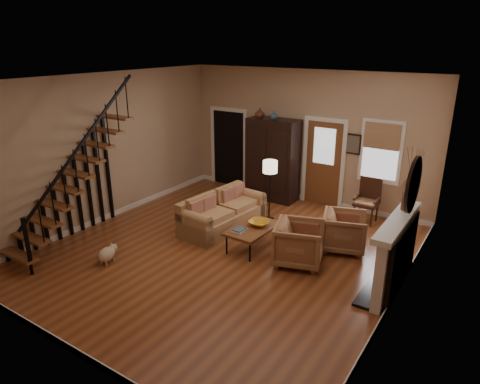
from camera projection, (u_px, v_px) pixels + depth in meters
The scene contains 15 objects.
room at pixel (254, 156), 9.54m from camera, with size 7.00×7.33×3.30m.
staircase at pixel (69, 168), 8.32m from camera, with size 0.94×2.80×3.20m, color brown, non-canonical shape.
fireplace at pixel (398, 248), 6.98m from camera, with size 0.33×1.95×2.30m.
armoire at pixel (273, 160), 10.94m from camera, with size 1.30×0.60×2.10m, color black, non-canonical shape.
vase_a at pixel (260, 113), 10.64m from camera, with size 0.24×0.24×0.25m, color #4C2619.
vase_b at pixel (274, 115), 10.44m from camera, with size 0.20×0.20×0.21m, color #334C60.
sofa at pixel (223, 212), 9.39m from camera, with size 0.88×2.04×0.76m, color #B08050, non-canonical shape.
coffee_table at pixel (253, 237), 8.53m from camera, with size 0.68×1.17×0.45m, color brown, non-canonical shape.
bowl at pixel (259, 223), 8.53m from camera, with size 0.40×0.40×0.10m, color orange.
books at pixel (239, 230), 8.27m from camera, with size 0.21×0.29×0.05m, color beige, non-canonical shape.
armchair_left at pixel (299, 243), 7.89m from camera, with size 0.86×0.88×0.80m, color brown.
armchair_right at pixel (344, 231), 8.42m from camera, with size 0.82×0.84×0.77m, color brown.
floor_lamp at pixel (270, 191), 9.68m from camera, with size 0.33×0.33×1.42m, color black, non-canonical shape.
side_chair at pixel (367, 201), 9.64m from camera, with size 0.54×0.54×1.02m, color #371C11, non-canonical shape.
dog at pixel (107, 255), 7.97m from camera, with size 0.26×0.44×0.32m, color beige, non-canonical shape.
Camera 1 is at (4.40, -6.15, 3.95)m, focal length 32.00 mm.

